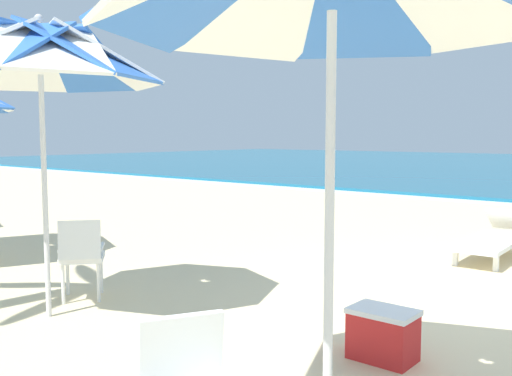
{
  "coord_description": "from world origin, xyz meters",
  "views": [
    {
      "loc": [
        1.6,
        -5.86,
        1.73
      ],
      "look_at": [
        -3.35,
        0.15,
        1.0
      ],
      "focal_mm": 39.84,
      "sensor_mm": 36.0,
      "label": 1
    }
  ],
  "objects_px": {
    "cooler_box": "(383,334)",
    "plastic_chair_1": "(81,254)",
    "sun_lounger_2": "(494,238)",
    "beach_umbrella_1": "(40,58)"
  },
  "relations": [
    {
      "from": "sun_lounger_2",
      "to": "cooler_box",
      "type": "height_order",
      "value": "sun_lounger_2"
    },
    {
      "from": "cooler_box",
      "to": "plastic_chair_1",
      "type": "bearing_deg",
      "value": -169.97
    },
    {
      "from": "plastic_chair_1",
      "to": "cooler_box",
      "type": "xyz_separation_m",
      "value": [
        3.17,
        0.56,
        -0.3
      ]
    },
    {
      "from": "beach_umbrella_1",
      "to": "cooler_box",
      "type": "xyz_separation_m",
      "value": [
        2.95,
        1.08,
        -2.23
      ]
    },
    {
      "from": "plastic_chair_1",
      "to": "cooler_box",
      "type": "distance_m",
      "value": 3.23
    },
    {
      "from": "beach_umbrella_1",
      "to": "plastic_chair_1",
      "type": "xyz_separation_m",
      "value": [
        -0.22,
        0.52,
        -1.94
      ]
    },
    {
      "from": "plastic_chair_1",
      "to": "beach_umbrella_1",
      "type": "bearing_deg",
      "value": -66.71
    },
    {
      "from": "sun_lounger_2",
      "to": "cooler_box",
      "type": "relative_size",
      "value": 4.33
    },
    {
      "from": "plastic_chair_1",
      "to": "sun_lounger_2",
      "type": "distance_m",
      "value": 5.6
    },
    {
      "from": "cooler_box",
      "to": "sun_lounger_2",
      "type": "bearing_deg",
      "value": 96.48
    }
  ]
}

